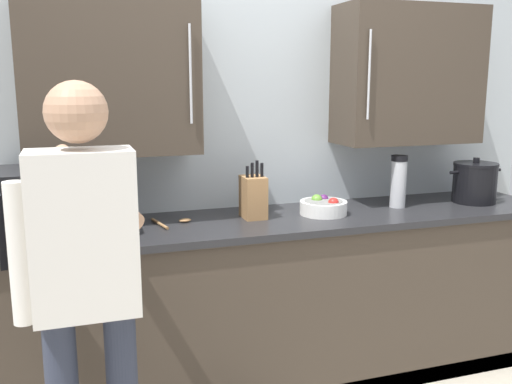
{
  "coord_description": "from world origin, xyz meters",
  "views": [
    {
      "loc": [
        -1.01,
        -1.79,
        1.6
      ],
      "look_at": [
        -0.15,
        0.8,
        1.06
      ],
      "focal_mm": 39.63,
      "sensor_mm": 36.0,
      "label": 1
    }
  ],
  "objects_px": {
    "person_figure": "(85,275)",
    "wooden_spoon": "(173,222)",
    "microwave_oven": "(50,202)",
    "thermos_flask": "(398,181)",
    "stock_pot": "(475,183)",
    "knife_block": "(253,197)",
    "fruit_bowl": "(323,206)"
  },
  "relations": [
    {
      "from": "microwave_oven",
      "to": "knife_block",
      "type": "xyz_separation_m",
      "value": [
        0.97,
        0.0,
        -0.04
      ]
    },
    {
      "from": "wooden_spoon",
      "to": "person_figure",
      "type": "height_order",
      "value": "person_figure"
    },
    {
      "from": "thermos_flask",
      "to": "stock_pot",
      "type": "xyz_separation_m",
      "value": [
        0.48,
        -0.03,
        -0.03
      ]
    },
    {
      "from": "microwave_oven",
      "to": "stock_pot",
      "type": "bearing_deg",
      "value": -1.04
    },
    {
      "from": "knife_block",
      "to": "wooden_spoon",
      "type": "bearing_deg",
      "value": 179.42
    },
    {
      "from": "stock_pot",
      "to": "knife_block",
      "type": "xyz_separation_m",
      "value": [
        -1.32,
        0.05,
        -0.01
      ]
    },
    {
      "from": "stock_pot",
      "to": "knife_block",
      "type": "distance_m",
      "value": 1.32
    },
    {
      "from": "wooden_spoon",
      "to": "person_figure",
      "type": "relative_size",
      "value": 0.13
    },
    {
      "from": "wooden_spoon",
      "to": "fruit_bowl",
      "type": "height_order",
      "value": "fruit_bowl"
    },
    {
      "from": "microwave_oven",
      "to": "knife_block",
      "type": "bearing_deg",
      "value": 0.24
    },
    {
      "from": "person_figure",
      "to": "fruit_bowl",
      "type": "bearing_deg",
      "value": 30.9
    },
    {
      "from": "thermos_flask",
      "to": "knife_block",
      "type": "distance_m",
      "value": 0.84
    },
    {
      "from": "microwave_oven",
      "to": "wooden_spoon",
      "type": "bearing_deg",
      "value": 0.85
    },
    {
      "from": "wooden_spoon",
      "to": "knife_block",
      "type": "bearing_deg",
      "value": -0.58
    },
    {
      "from": "microwave_oven",
      "to": "stock_pot",
      "type": "relative_size",
      "value": 2.15
    },
    {
      "from": "microwave_oven",
      "to": "fruit_bowl",
      "type": "relative_size",
      "value": 2.98
    },
    {
      "from": "microwave_oven",
      "to": "fruit_bowl",
      "type": "height_order",
      "value": "microwave_oven"
    },
    {
      "from": "thermos_flask",
      "to": "stock_pot",
      "type": "relative_size",
      "value": 0.84
    },
    {
      "from": "wooden_spoon",
      "to": "person_figure",
      "type": "xyz_separation_m",
      "value": [
        -0.44,
        -0.78,
        0.04
      ]
    },
    {
      "from": "microwave_oven",
      "to": "thermos_flask",
      "type": "xyz_separation_m",
      "value": [
        1.8,
        -0.01,
        -0.0
      ]
    },
    {
      "from": "person_figure",
      "to": "microwave_oven",
      "type": "bearing_deg",
      "value": 98.86
    },
    {
      "from": "stock_pot",
      "to": "person_figure",
      "type": "relative_size",
      "value": 0.21
    },
    {
      "from": "thermos_flask",
      "to": "person_figure",
      "type": "bearing_deg",
      "value": -155.75
    },
    {
      "from": "microwave_oven",
      "to": "thermos_flask",
      "type": "relative_size",
      "value": 2.56
    },
    {
      "from": "microwave_oven",
      "to": "thermos_flask",
      "type": "bearing_deg",
      "value": -0.37
    },
    {
      "from": "thermos_flask",
      "to": "stock_pot",
      "type": "height_order",
      "value": "thermos_flask"
    },
    {
      "from": "wooden_spoon",
      "to": "knife_block",
      "type": "distance_m",
      "value": 0.42
    },
    {
      "from": "thermos_flask",
      "to": "wooden_spoon",
      "type": "height_order",
      "value": "thermos_flask"
    },
    {
      "from": "person_figure",
      "to": "wooden_spoon",
      "type": "bearing_deg",
      "value": 60.61
    },
    {
      "from": "thermos_flask",
      "to": "wooden_spoon",
      "type": "relative_size",
      "value": 1.43
    },
    {
      "from": "knife_block",
      "to": "fruit_bowl",
      "type": "bearing_deg",
      "value": -6.57
    },
    {
      "from": "wooden_spoon",
      "to": "thermos_flask",
      "type": "bearing_deg",
      "value": -0.91
    }
  ]
}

